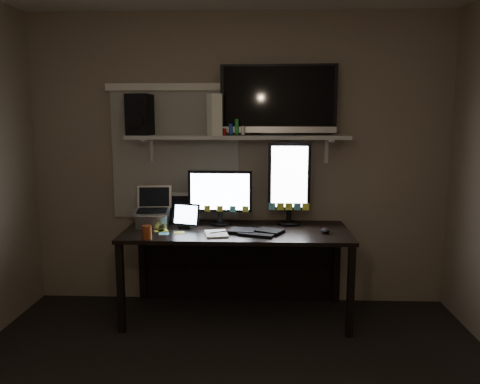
# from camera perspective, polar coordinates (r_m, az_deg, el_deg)

# --- Properties ---
(back_wall) EXTENTS (3.60, 0.00, 3.60)m
(back_wall) POSITION_cam_1_polar(r_m,az_deg,el_deg) (4.06, -0.16, 3.78)
(back_wall) COLOR #7B6758
(back_wall) RESTS_ON floor
(window_blinds) EXTENTS (1.10, 0.02, 1.10)m
(window_blinds) POSITION_cam_1_polar(r_m,az_deg,el_deg) (4.10, -7.90, 4.45)
(window_blinds) COLOR #B0AC9E
(window_blinds) RESTS_ON back_wall
(desk) EXTENTS (1.80, 0.75, 0.73)m
(desk) POSITION_cam_1_polar(r_m,az_deg,el_deg) (3.94, -0.32, -6.71)
(desk) COLOR black
(desk) RESTS_ON floor
(wall_shelf) EXTENTS (1.80, 0.35, 0.03)m
(wall_shelf) POSITION_cam_1_polar(r_m,az_deg,el_deg) (3.87, -0.28, 6.72)
(wall_shelf) COLOR #B8B8B3
(wall_shelf) RESTS_ON back_wall
(monitor_landscape) EXTENTS (0.54, 0.07, 0.47)m
(monitor_landscape) POSITION_cam_1_polar(r_m,az_deg,el_deg) (3.90, -2.44, -0.67)
(monitor_landscape) COLOR black
(monitor_landscape) RESTS_ON desk
(monitor_portrait) EXTENTS (0.35, 0.07, 0.70)m
(monitor_portrait) POSITION_cam_1_polar(r_m,az_deg,el_deg) (3.92, 6.01, 1.07)
(monitor_portrait) COLOR black
(monitor_portrait) RESTS_ON desk
(keyboard) EXTENTS (0.45, 0.30, 0.03)m
(keyboard) POSITION_cam_1_polar(r_m,az_deg,el_deg) (3.67, 1.94, -4.80)
(keyboard) COLOR black
(keyboard) RESTS_ON desk
(mouse) EXTENTS (0.08, 0.11, 0.04)m
(mouse) POSITION_cam_1_polar(r_m,az_deg,el_deg) (3.73, 10.32, -4.64)
(mouse) COLOR black
(mouse) RESTS_ON desk
(notepad) EXTENTS (0.21, 0.26, 0.01)m
(notepad) POSITION_cam_1_polar(r_m,az_deg,el_deg) (3.62, -2.92, -5.11)
(notepad) COLOR silver
(notepad) RESTS_ON desk
(tablet) EXTENTS (0.26, 0.17, 0.21)m
(tablet) POSITION_cam_1_polar(r_m,az_deg,el_deg) (3.82, -6.59, -2.91)
(tablet) COLOR black
(tablet) RESTS_ON desk
(file_sorter) EXTENTS (0.20, 0.11, 0.25)m
(file_sorter) POSITION_cam_1_polar(r_m,az_deg,el_deg) (4.04, -7.13, -1.96)
(file_sorter) COLOR black
(file_sorter) RESTS_ON desk
(laptop) EXTENTS (0.31, 0.26, 0.32)m
(laptop) POSITION_cam_1_polar(r_m,az_deg,el_deg) (3.91, -10.67, -1.90)
(laptop) COLOR silver
(laptop) RESTS_ON desk
(cup) EXTENTS (0.09, 0.09, 0.10)m
(cup) POSITION_cam_1_polar(r_m,az_deg,el_deg) (3.54, -11.27, -4.85)
(cup) COLOR brown
(cup) RESTS_ON desk
(sticky_notes) EXTENTS (0.35, 0.26, 0.00)m
(sticky_notes) POSITION_cam_1_polar(r_m,az_deg,el_deg) (3.74, -9.30, -4.85)
(sticky_notes) COLOR #DFE63E
(sticky_notes) RESTS_ON desk
(tv) EXTENTS (0.95, 0.21, 0.57)m
(tv) POSITION_cam_1_polar(r_m,az_deg,el_deg) (3.91, 4.70, 11.10)
(tv) COLOR black
(tv) RESTS_ON wall_shelf
(game_console) EXTENTS (0.16, 0.29, 0.33)m
(game_console) POSITION_cam_1_polar(r_m,az_deg,el_deg) (3.89, -3.19, 9.37)
(game_console) COLOR silver
(game_console) RESTS_ON wall_shelf
(speaker) EXTENTS (0.20, 0.23, 0.33)m
(speaker) POSITION_cam_1_polar(r_m,az_deg,el_deg) (3.96, -12.11, 9.19)
(speaker) COLOR black
(speaker) RESTS_ON wall_shelf
(bottles) EXTENTS (0.20, 0.07, 0.12)m
(bottles) POSITION_cam_1_polar(r_m,az_deg,el_deg) (3.82, -0.77, 7.84)
(bottles) COLOR #A50F0C
(bottles) RESTS_ON wall_shelf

